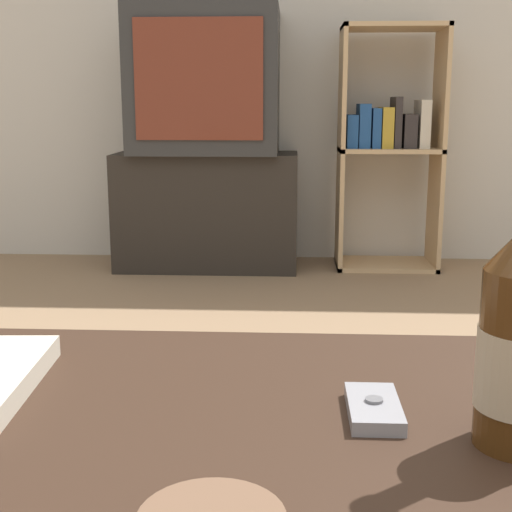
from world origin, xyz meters
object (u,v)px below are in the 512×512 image
(television, at_px, (205,81))
(bookshelf, at_px, (388,141))
(cell_phone, at_px, (374,408))
(tv_stand, at_px, (207,211))

(television, bearing_deg, bookshelf, 3.39)
(cell_phone, bearing_deg, tv_stand, 99.94)
(tv_stand, relative_size, cell_phone, 8.95)
(tv_stand, bearing_deg, television, -90.00)
(television, bearing_deg, cell_phone, -79.85)
(tv_stand, bearing_deg, bookshelf, 3.13)
(television, distance_m, bookshelf, 0.88)
(tv_stand, height_order, bookshelf, bookshelf)
(tv_stand, xyz_separation_m, television, (-0.00, -0.00, 0.59))
(television, height_order, cell_phone, television)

